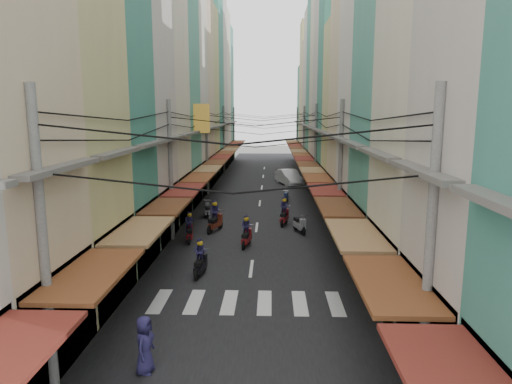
% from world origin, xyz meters
% --- Properties ---
extents(ground, '(160.00, 160.00, 0.00)m').
position_xyz_m(ground, '(0.00, 0.00, 0.00)').
color(ground, slate).
rests_on(ground, ground).
extents(road, '(10.00, 80.00, 0.02)m').
position_xyz_m(road, '(0.00, 20.00, 0.01)').
color(road, black).
rests_on(road, ground).
extents(sidewalk_left, '(3.00, 80.00, 0.06)m').
position_xyz_m(sidewalk_left, '(-6.50, 20.00, 0.03)').
color(sidewalk_left, gray).
rests_on(sidewalk_left, ground).
extents(sidewalk_right, '(3.00, 80.00, 0.06)m').
position_xyz_m(sidewalk_right, '(6.50, 20.00, 0.03)').
color(sidewalk_right, gray).
rests_on(sidewalk_right, ground).
extents(crosswalk, '(7.55, 2.40, 0.01)m').
position_xyz_m(crosswalk, '(-0.00, -6.00, 0.03)').
color(crosswalk, silver).
rests_on(crosswalk, ground).
extents(building_row_left, '(7.80, 67.67, 23.70)m').
position_xyz_m(building_row_left, '(-7.92, 16.56, 9.78)').
color(building_row_left, beige).
rests_on(building_row_left, ground).
extents(building_row_right, '(7.80, 68.98, 22.59)m').
position_xyz_m(building_row_right, '(7.92, 16.45, 9.41)').
color(building_row_right, '#397D6D').
rests_on(building_row_right, ground).
extents(utility_poles, '(10.20, 66.13, 8.20)m').
position_xyz_m(utility_poles, '(0.00, 15.01, 6.59)').
color(utility_poles, gray).
rests_on(utility_poles, ground).
extents(white_car, '(5.97, 3.72, 1.97)m').
position_xyz_m(white_car, '(2.80, 24.00, 0.00)').
color(white_car, silver).
rests_on(white_car, ground).
extents(bicycle, '(1.80, 1.01, 1.17)m').
position_xyz_m(bicycle, '(7.50, -0.87, 0.00)').
color(bicycle, black).
rests_on(bicycle, ground).
extents(moving_scooters, '(6.96, 19.52, 2.02)m').
position_xyz_m(moving_scooters, '(-1.00, 4.20, 0.55)').
color(moving_scooters, black).
rests_on(moving_scooters, ground).
extents(parked_scooters, '(13.49, 12.60, 0.95)m').
position_xyz_m(parked_scooters, '(4.41, -4.60, 0.46)').
color(parked_scooters, black).
rests_on(parked_scooters, ground).
extents(pedestrians, '(13.43, 26.78, 2.23)m').
position_xyz_m(pedestrians, '(-3.69, 0.73, 1.05)').
color(pedestrians, '#26202B').
rests_on(pedestrians, ground).
extents(market_umbrella, '(2.41, 2.41, 2.54)m').
position_xyz_m(market_umbrella, '(7.14, -2.11, 2.24)').
color(market_umbrella, '#B2B2B7').
rests_on(market_umbrella, ground).
extents(traffic_sign, '(0.10, 0.57, 2.62)m').
position_xyz_m(traffic_sign, '(4.78, -5.58, 1.88)').
color(traffic_sign, gray).
rests_on(traffic_sign, ground).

